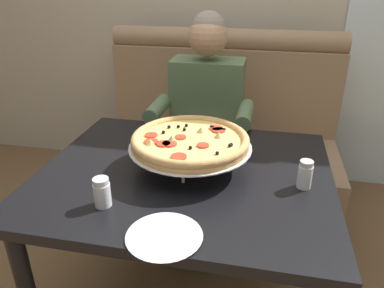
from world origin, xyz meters
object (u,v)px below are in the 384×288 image
object	(u,v)px
booth_bench	(217,150)
diner_main	(204,119)
patio_chair	(373,85)
pizza	(190,141)
plate_near_left	(164,234)
shaker_oregano	(102,194)
shaker_parmesan	(305,176)
dining_table	(185,192)

from	to	relation	value
booth_bench	diner_main	distance (m)	0.41
diner_main	patio_chair	size ratio (longest dim) A/B	1.48
booth_bench	pizza	bearing A→B (deg)	-89.19
diner_main	plate_near_left	distance (m)	1.06
shaker_oregano	patio_chair	distance (m)	2.95
patio_chair	shaker_parmesan	bearing A→B (deg)	-108.60
shaker_oregano	patio_chair	bearing A→B (deg)	60.84
booth_bench	plate_near_left	xyz separation A→B (m)	(0.03, -1.33, 0.37)
diner_main	shaker_oregano	bearing A→B (deg)	-100.03
diner_main	pizza	size ratio (longest dim) A/B	2.70
diner_main	shaker_parmesan	xyz separation A→B (m)	(0.49, -0.69, 0.09)
plate_near_left	diner_main	bearing A→B (deg)	93.94
pizza	plate_near_left	world-z (taller)	pizza
pizza	shaker_oregano	world-z (taller)	pizza
dining_table	pizza	bearing A→B (deg)	72.00
diner_main	plate_near_left	size ratio (longest dim) A/B	5.65
pizza	patio_chair	world-z (taller)	pizza
pizza	plate_near_left	bearing A→B (deg)	-87.85
pizza	patio_chair	size ratio (longest dim) A/B	0.55
dining_table	shaker_oregano	bearing A→B (deg)	-127.22
shaker_oregano	plate_near_left	xyz separation A→B (m)	(0.24, -0.11, -0.03)
booth_bench	shaker_parmesan	world-z (taller)	booth_bench
booth_bench	dining_table	xyz separation A→B (m)	(0.00, -0.93, 0.26)
shaker_parmesan	patio_chair	bearing A→B (deg)	71.40
diner_main	shaker_oregano	world-z (taller)	diner_main
shaker_oregano	pizza	bearing A→B (deg)	54.77
pizza	booth_bench	bearing A→B (deg)	90.81
booth_bench	plate_near_left	distance (m)	1.38
diner_main	shaker_oregano	size ratio (longest dim) A/B	12.72
diner_main	shaker_oregano	distance (m)	0.96
pizza	shaker_oregano	size ratio (longest dim) A/B	4.72
diner_main	patio_chair	world-z (taller)	diner_main
booth_bench	diner_main	bearing A→B (deg)	-99.44
plate_near_left	booth_bench	bearing A→B (deg)	91.24
dining_table	shaker_oregano	distance (m)	0.38
pizza	patio_chair	distance (m)	2.57
plate_near_left	shaker_oregano	bearing A→B (deg)	154.49
shaker_oregano	shaker_parmesan	world-z (taller)	shaker_parmesan
dining_table	shaker_oregano	world-z (taller)	shaker_oregano
booth_bench	patio_chair	distance (m)	1.82
shaker_oregano	shaker_parmesan	bearing A→B (deg)	21.08
shaker_oregano	plate_near_left	bearing A→B (deg)	-25.51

